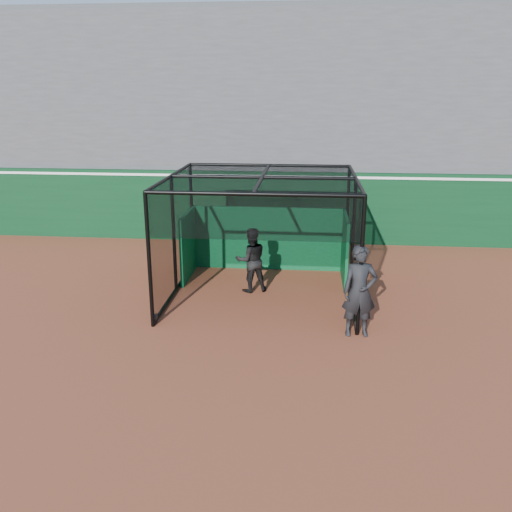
{
  "coord_description": "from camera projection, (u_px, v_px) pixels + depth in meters",
  "views": [
    {
      "loc": [
        1.26,
        -10.3,
        5.2
      ],
      "look_at": [
        0.08,
        2.0,
        1.4
      ],
      "focal_mm": 38.0,
      "sensor_mm": 36.0,
      "label": 1
    }
  ],
  "objects": [
    {
      "name": "on_deck_player",
      "position": [
        359.0,
        291.0,
        11.71
      ],
      "size": [
        0.79,
        0.57,
        2.05
      ],
      "color": "black",
      "rests_on": "ground"
    },
    {
      "name": "ground",
      "position": [
        243.0,
        347.0,
        11.44
      ],
      "size": [
        120.0,
        120.0,
        0.0
      ],
      "primitive_type": "plane",
      "color": "brown",
      "rests_on": "ground"
    },
    {
      "name": "batting_cage",
      "position": [
        262.0,
        238.0,
        13.96
      ],
      "size": [
        4.73,
        4.63,
        3.11
      ],
      "color": "black",
      "rests_on": "ground"
    },
    {
      "name": "batter",
      "position": [
        251.0,
        260.0,
        14.38
      ],
      "size": [
        1.03,
        0.91,
        1.75
      ],
      "primitive_type": "imported",
      "rotation": [
        0.0,
        0.0,
        3.5
      ],
      "color": "black",
      "rests_on": "ground"
    },
    {
      "name": "outfield_wall",
      "position": [
        271.0,
        205.0,
        19.15
      ],
      "size": [
        50.0,
        0.5,
        2.5
      ],
      "color": "#093318",
      "rests_on": "ground"
    },
    {
      "name": "grandstand",
      "position": [
        278.0,
        109.0,
        21.81
      ],
      "size": [
        50.0,
        7.85,
        8.95
      ],
      "color": "#4C4C4F",
      "rests_on": "ground"
    }
  ]
}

